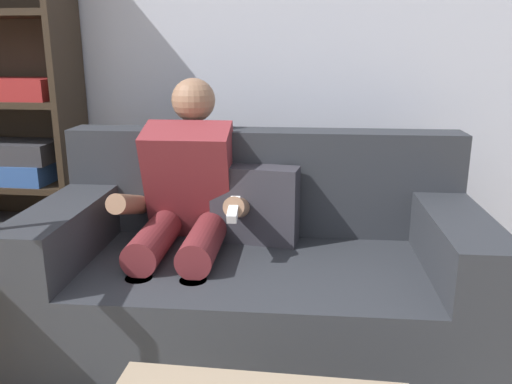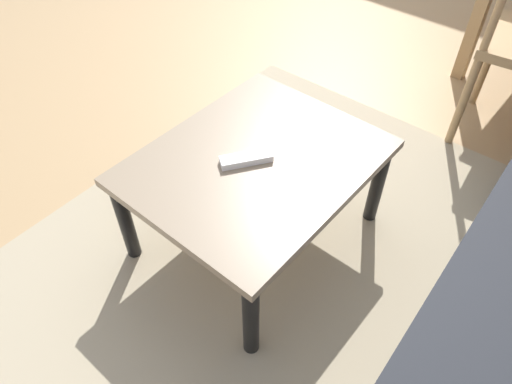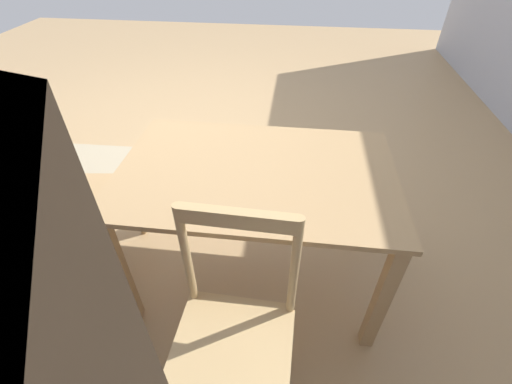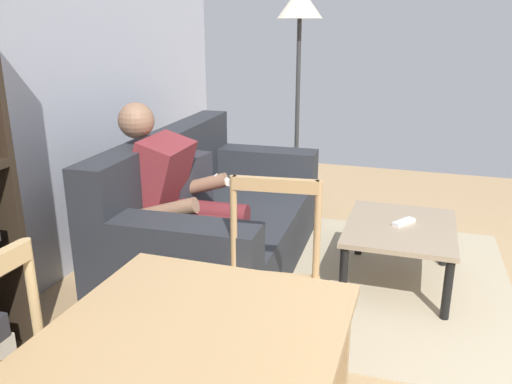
{
  "view_description": "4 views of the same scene",
  "coord_description": "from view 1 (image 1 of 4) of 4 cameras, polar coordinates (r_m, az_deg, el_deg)",
  "views": [
    {
      "loc": [
        1.47,
        -0.03,
        1.28
      ],
      "look_at": [
        1.2,
        2.06,
        0.7
      ],
      "focal_mm": 36.66,
      "sensor_mm": 36.0,
      "label": 1
    },
    {
      "loc": [
        2.2,
        1.67,
        1.42
      ],
      "look_at": [
        1.33,
        0.93,
        0.23
      ],
      "focal_mm": 33.16,
      "sensor_mm": 36.0,
      "label": 2
    },
    {
      "loc": [
        -0.98,
        2.69,
        1.66
      ],
      "look_at": [
        -0.83,
        1.42,
        0.6
      ],
      "focal_mm": 24.04,
      "sensor_mm": 36.0,
      "label": 3
    },
    {
      "loc": [
        -1.79,
        0.85,
        1.57
      ],
      "look_at": [
        0.18,
        1.49,
        0.9
      ],
      "focal_mm": 36.64,
      "sensor_mm": 36.0,
      "label": 4
    }
  ],
  "objects": [
    {
      "name": "wall_back",
      "position": [
        3.41,
        -18.91,
        16.62
      ],
      "size": [
        6.26,
        0.12,
        2.79
      ],
      "primitive_type": "cube",
      "color": "#B2B7C6",
      "rests_on": "ground_plane"
    },
    {
      "name": "couch",
      "position": [
        2.38,
        0.15,
        -8.24
      ],
      "size": [
        1.92,
        1.03,
        0.9
      ],
      "color": "#282B30",
      "rests_on": "ground_plane"
    },
    {
      "name": "person_lounging",
      "position": [
        2.41,
        -7.71,
        -1.54
      ],
      "size": [
        0.6,
        0.94,
        1.14
      ],
      "color": "maroon",
      "rests_on": "ground_plane"
    }
  ]
}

